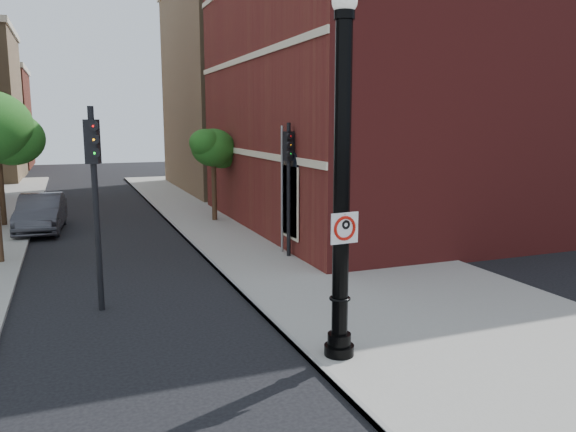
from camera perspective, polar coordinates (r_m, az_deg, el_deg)
name	(u,v)px	position (r m, az deg, el deg)	size (l,w,h in m)	color
ground	(219,390)	(10.79, -7.05, -17.15)	(120.00, 120.00, 0.00)	black
sidewalk_right	(306,247)	(21.60, 1.83, -3.20)	(8.00, 60.00, 0.12)	gray
curb_edge	(205,256)	(20.41, -8.45, -4.04)	(0.10, 60.00, 0.14)	gray
brick_wall_building	(460,92)	(29.71, 17.09, 11.91)	(22.30, 16.30, 12.50)	maroon
bg_building_tan_b	(324,92)	(43.46, 3.69, 12.41)	(22.00, 14.00, 14.00)	#977952
lamppost	(341,198)	(11.02, 5.45, 1.80)	(0.61, 0.61, 7.27)	black
no_parking_sign	(345,228)	(10.94, 5.77, -1.21)	(0.61, 0.10, 0.61)	white
parked_car	(41,213)	(27.21, -23.79, 0.29)	(1.76, 5.04, 1.66)	#323237
traffic_signal_left	(94,175)	(14.85, -19.07, 3.94)	(0.41, 0.46, 5.22)	black
traffic_signal_right	(289,168)	(19.51, 0.08, 4.87)	(0.36, 0.42, 4.80)	black
utility_pole	(282,191)	(20.22, -0.60, 2.51)	(0.09, 0.09, 4.70)	#999999
street_tree_c	(214,149)	(27.16, -7.56, 6.78)	(2.50, 2.26, 4.51)	#352315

